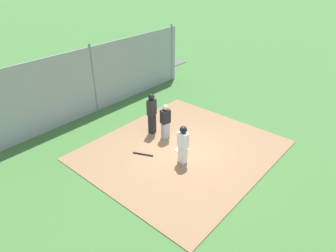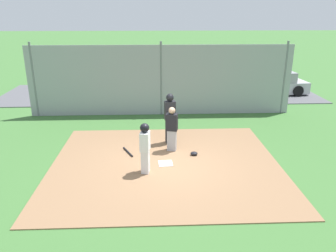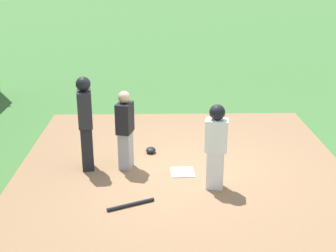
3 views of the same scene
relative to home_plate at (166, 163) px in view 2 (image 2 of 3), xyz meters
name	(u,v)px [view 2 (image 2 of 3)]	position (x,y,z in m)	size (l,w,h in m)	color
ground_plane	(166,165)	(0.00, 0.00, -0.04)	(140.00, 140.00, 0.00)	#3D6B33
dirt_infield	(166,164)	(0.00, 0.00, -0.03)	(7.20, 6.40, 0.03)	#896647
home_plate	(166,163)	(0.00, 0.00, 0.00)	(0.44, 0.44, 0.02)	white
catcher	(172,128)	(-0.26, -1.09, 0.79)	(0.43, 0.35, 1.55)	#9E9EA3
umpire	(170,117)	(-0.23, -1.82, 0.97)	(0.41, 0.31, 1.84)	black
runner	(145,145)	(0.62, 0.54, 0.86)	(0.32, 0.42, 1.55)	silver
baseball_bat	(128,152)	(1.26, -0.92, 0.02)	(0.06, 0.06, 0.83)	black
catcher_mask	(194,153)	(-0.98, -0.62, 0.05)	(0.24, 0.20, 0.12)	black
backstop_fence	(161,81)	(0.00, -5.41, 1.56)	(12.00, 0.10, 3.35)	#93999E
parking_lot	(160,93)	(0.00, -9.42, -0.02)	(18.00, 5.20, 0.04)	#515156
parked_car_silver	(270,84)	(-6.36, -9.08, 0.57)	(4.33, 2.16, 1.28)	#B2B2B7
parked_car_red	(169,85)	(-0.55, -8.84, 0.57)	(4.35, 2.21, 1.28)	maroon
parked_car_white	(107,85)	(2.97, -9.04, 0.57)	(4.36, 2.23, 1.28)	silver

